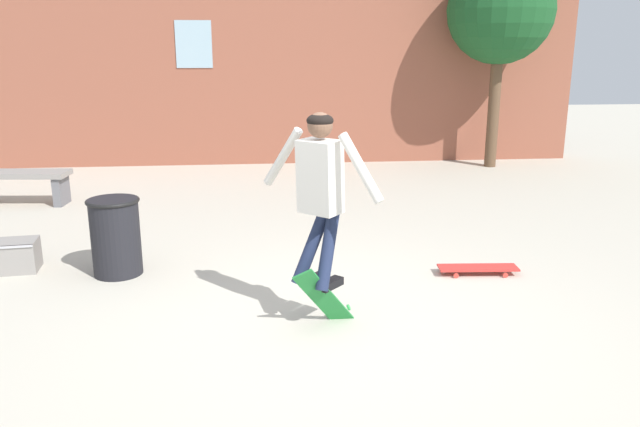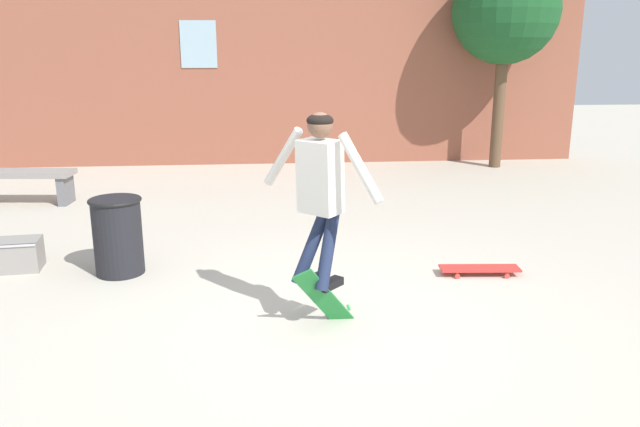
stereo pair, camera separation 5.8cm
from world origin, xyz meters
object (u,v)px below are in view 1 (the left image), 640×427
skater (320,185)px  skateboard_flipping (326,300)px  park_bench (15,181)px  skateboard_resting (478,268)px  tree_right (501,12)px  trash_bin (116,235)px

skater → skateboard_flipping: size_ratio=2.10×
park_bench → skateboard_resting: 7.02m
tree_right → trash_bin: (-6.18, -5.57, -2.56)m
skater → tree_right: bearing=12.6°
park_bench → trash_bin: (2.18, -3.25, 0.06)m
skater → skateboard_flipping: (0.04, -0.07, -1.00)m
park_bench → skater: size_ratio=1.10×
park_bench → skateboard_flipping: size_ratio=2.31×
tree_right → skateboard_resting: tree_right is taller
tree_right → skater: size_ratio=2.68×
trash_bin → skateboard_resting: trash_bin is taller
skater → trash_bin: bearing=98.3°
skater → skateboard_resting: size_ratio=1.76×
trash_bin → skater: size_ratio=0.55×
tree_right → skateboard_flipping: bearing=-120.3°
park_bench → trash_bin: trash_bin is taller
tree_right → park_bench: 9.06m
tree_right → trash_bin: 8.71m
tree_right → park_bench: tree_right is taller
skateboard_flipping → skateboard_resting: bearing=-4.1°
trash_bin → skateboard_flipping: trash_bin is taller
skateboard_flipping → skateboard_resting: (1.75, 1.08, -0.16)m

